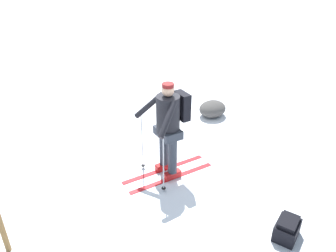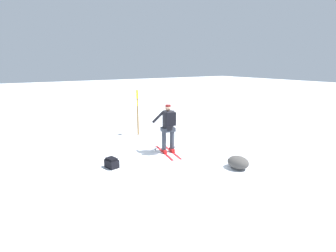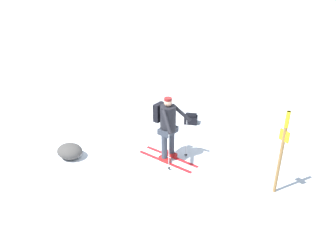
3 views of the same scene
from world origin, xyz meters
name	(u,v)px [view 3 (image 3 of 3)]	position (x,y,z in m)	size (l,w,h in m)	color
ground_plane	(151,161)	(0.00, 0.00, 0.00)	(80.00, 80.00, 0.00)	white
skier	(167,125)	(0.33, 0.25, 0.98)	(1.66, 0.91, 1.68)	red
dropped_backpack	(191,119)	(0.09, 2.39, 0.14)	(0.45, 0.37, 0.30)	black
trail_marker	(282,146)	(3.00, 0.11, 1.15)	(0.21, 0.16, 1.93)	olive
rock_boulder	(70,151)	(-1.95, -0.76, 0.18)	(0.67, 0.57, 0.37)	#474442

